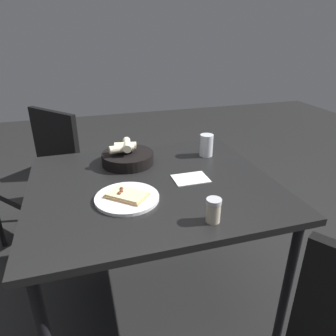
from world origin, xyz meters
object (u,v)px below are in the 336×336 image
Objects in this scene: pepper_shaker at (213,211)px; chair_far at (44,170)px; pizza_plate at (127,197)px; bread_basket at (128,157)px; dining_table at (153,194)px; beer_glass at (206,146)px.

pepper_shaker is 1.33m from chair_far.
pepper_shaker reaches higher than pizza_plate.
bread_basket is 0.74m from chair_far.
pepper_shaker is 0.10× the size of chair_far.
pepper_shaker reaches higher than dining_table.
bread_basket is 2.24× the size of beer_glass.
pizza_plate is at bearing 138.44° from pepper_shaker.
bread_basket is (-0.07, 0.24, 0.10)m from dining_table.
beer_glass reaches higher than pizza_plate.
beer_glass is (0.36, 0.23, 0.11)m from dining_table.
bread_basket is 0.43m from beer_glass.
bread_basket reaches higher than pizza_plate.
beer_glass reaches higher than pepper_shaker.
chair_far is (-0.68, 1.12, -0.25)m from pepper_shaker.
pizza_plate reaches higher than dining_table.
bread_basket reaches higher than dining_table.
dining_table is 11.96× the size of pepper_shaker.
bread_basket is at bearing 108.76° from pepper_shaker.
dining_table is 0.40m from pepper_shaker.
dining_table is 0.44m from beer_glass.
dining_table is 9.22× the size of beer_glass.
dining_table is 1.24× the size of chair_far.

